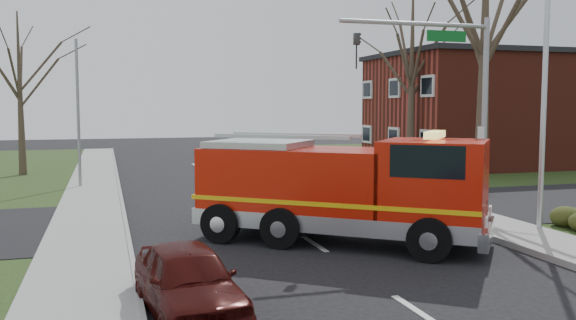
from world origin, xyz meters
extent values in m
plane|color=black|center=(0.00, 0.00, 0.00)|extent=(120.00, 120.00, 0.00)
cube|color=gray|center=(6.20, 0.00, 0.07)|extent=(2.40, 80.00, 0.15)
cube|color=gray|center=(-6.20, 0.00, 0.07)|extent=(2.40, 80.00, 0.15)
cube|color=maroon|center=(19.00, 18.00, 3.50)|extent=(15.00, 10.00, 7.00)
cube|color=black|center=(19.00, 18.00, 7.10)|extent=(15.40, 10.40, 0.30)
cube|color=silver|center=(11.45, 18.00, 2.00)|extent=(0.12, 1.40, 1.20)
cube|color=#441017|center=(10.50, 12.50, 0.90)|extent=(0.12, 2.00, 1.00)
cylinder|color=gray|center=(10.50, 11.70, 0.45)|extent=(0.08, 0.08, 0.90)
cylinder|color=gray|center=(10.50, 13.30, 0.45)|extent=(0.08, 0.08, 0.90)
cone|color=#382C21|center=(9.50, 6.00, 6.00)|extent=(0.64, 0.64, 12.00)
cone|color=#382C21|center=(11.00, 15.00, 5.25)|extent=(0.56, 0.56, 10.50)
cone|color=#382C21|center=(-10.00, 20.00, 4.50)|extent=(0.44, 0.44, 9.00)
cylinder|color=gray|center=(6.50, 1.50, 3.40)|extent=(0.18, 0.18, 6.80)
cylinder|color=gray|center=(3.90, 1.50, 6.50)|extent=(5.20, 0.14, 0.14)
cube|color=#0C591E|center=(5.00, 1.50, 6.15)|extent=(1.40, 0.06, 0.35)
imported|color=black|center=(1.90, 1.50, 6.15)|extent=(0.22, 0.18, 1.10)
cylinder|color=#B7BABF|center=(7.20, -0.50, 4.20)|extent=(0.16, 0.16, 8.40)
cylinder|color=gray|center=(-6.80, 14.00, 3.50)|extent=(0.14, 0.14, 7.00)
cube|color=#BC1708|center=(-0.24, 0.82, 1.60)|extent=(5.87, 5.41, 2.16)
cube|color=#BC1708|center=(2.85, -1.59, 1.75)|extent=(3.76, 3.76, 2.47)
cube|color=#B7BABF|center=(0.74, 0.05, 0.72)|extent=(8.00, 7.07, 0.46)
cube|color=#E5B20C|center=(0.74, 0.05, 1.29)|extent=(8.00, 7.08, 0.12)
cube|color=black|center=(3.74, -2.29, 2.52)|extent=(1.55, 1.94, 0.88)
cube|color=#E5D866|center=(2.85, -1.59, 3.14)|extent=(1.30, 1.52, 0.19)
cylinder|color=black|center=(2.10, -2.71, 0.57)|extent=(1.12, 0.98, 1.13)
cylinder|color=black|center=(3.75, -0.60, 0.57)|extent=(1.12, 0.98, 1.13)
cylinder|color=black|center=(-2.52, 0.90, 0.57)|extent=(1.12, 0.98, 1.13)
cylinder|color=black|center=(-0.88, 3.01, 0.57)|extent=(1.12, 0.98, 1.13)
imported|color=#3A0B09|center=(-4.20, -4.90, 0.67)|extent=(2.01, 4.09, 1.34)
camera|label=1|loc=(-5.61, -16.06, 3.91)|focal=38.00mm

